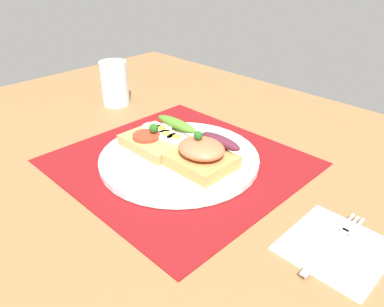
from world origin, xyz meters
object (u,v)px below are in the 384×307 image
at_px(plate, 179,158).
at_px(sandwich_egg_tomato, 160,137).
at_px(napkin, 336,246).
at_px(drinking_glass, 114,83).
at_px(sandwich_salmon, 203,154).
at_px(fork, 335,241).

distance_m(plate, sandwich_egg_tomato, 0.06).
bearing_deg(napkin, drinking_glass, 171.42).
height_order(sandwich_salmon, napkin, sandwich_salmon).
bearing_deg(fork, napkin, -37.40).
bearing_deg(sandwich_salmon, fork, -1.69).
xyz_separation_m(sandwich_egg_tomato, fork, (0.33, -0.01, -0.02)).
xyz_separation_m(fork, drinking_glass, (-0.57, 0.08, 0.04)).
bearing_deg(plate, sandwich_egg_tomato, 176.28).
bearing_deg(plate, drinking_glass, 164.74).
xyz_separation_m(plate, sandwich_salmon, (0.05, 0.00, 0.03)).
distance_m(plate, drinking_glass, 0.31).
height_order(sandwich_egg_tomato, drinking_glass, drinking_glass).
height_order(sandwich_egg_tomato, fork, sandwich_egg_tomato).
xyz_separation_m(napkin, fork, (-0.00, 0.00, 0.00)).
bearing_deg(drinking_glass, fork, -8.40).
bearing_deg(napkin, fork, 142.60).
height_order(plate, drinking_glass, drinking_glass).
bearing_deg(sandwich_salmon, drinking_glass, 167.29).
relative_size(plate, sandwich_salmon, 2.71).
distance_m(sandwich_salmon, napkin, 0.23).
height_order(plate, sandwich_salmon, sandwich_salmon).
bearing_deg(napkin, plate, 178.65).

